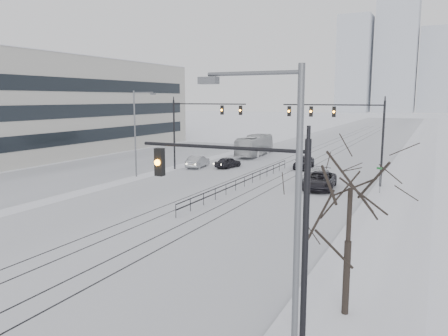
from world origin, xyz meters
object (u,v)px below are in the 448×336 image
sedan_nb_front (320,181)px  sedan_nb_far (304,162)px  bare_tree (350,202)px  sedan_sb_outer (198,162)px  sedan_nb_right (314,176)px  box_truck (255,146)px  sedan_sb_inner (228,162)px  traffic_mast_near (258,212)px

sedan_nb_front → sedan_nb_far: 11.90m
bare_tree → sedan_nb_front: (-6.61, 23.07, -3.71)m
bare_tree → sedan_sb_outer: bearing=128.1°
sedan_nb_right → box_truck: 20.71m
sedan_nb_front → sedan_nb_right: bearing=107.3°
bare_tree → box_truck: (-20.82, 42.31, -3.02)m
bare_tree → sedan_nb_far: bare_tree is taller
sedan_sb_inner → sedan_nb_front: sedan_nb_front is taller
bare_tree → sedan_sb_outer: size_ratio=1.41×
sedan_nb_right → box_truck: size_ratio=0.43×
sedan_sb_outer → sedan_nb_front: (16.24, -6.12, 0.06)m
sedan_nb_far → box_truck: box_truck is taller
bare_tree → sedan_nb_far: size_ratio=1.33×
bare_tree → traffic_mast_near: bearing=-128.8°
bare_tree → sedan_sb_inner: bearing=122.5°
traffic_mast_near → sedan_nb_front: traffic_mast_near is taller
sedan_nb_right → sedan_nb_far: bearing=122.7°
sedan_sb_outer → sedan_nb_right: size_ratio=0.96×
sedan_nb_far → box_truck: 12.70m
bare_tree → sedan_nb_right: 27.56m
traffic_mast_near → sedan_sb_inner: 37.85m
bare_tree → sedan_nb_right: size_ratio=1.35×
bare_tree → box_truck: bare_tree is taller
sedan_sb_inner → sedan_nb_far: (8.27, 3.49, 0.13)m
sedan_sb_outer → sedan_nb_far: (11.65, 4.86, 0.07)m
sedan_nb_front → sedan_nb_right: 3.32m
bare_tree → sedan_nb_front: bare_tree is taller
bare_tree → sedan_nb_right: bare_tree is taller
sedan_sb_outer → sedan_nb_right: sedan_sb_outer is taller
bare_tree → box_truck: bearing=116.2°
sedan_nb_right → sedan_nb_far: sedan_nb_far is taller
traffic_mast_near → box_truck: bearing=112.1°
sedan_sb_outer → sedan_nb_far: 12.62m
sedan_sb_outer → box_truck: bearing=-106.1°
sedan_sb_inner → sedan_nb_far: 8.98m
sedan_nb_front → traffic_mast_near: bearing=-87.0°
sedan_nb_right → box_truck: (-12.89, 16.20, 0.81)m
sedan_nb_right → traffic_mast_near: bearing=-68.9°
sedan_sb_inner → sedan_sb_outer: sedan_sb_outer is taller
sedan_nb_right → sedan_nb_far: (-3.27, 7.94, 0.13)m
sedan_sb_outer → sedan_nb_far: size_ratio=0.94×
sedan_sb_outer → traffic_mast_near: bearing=115.1°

